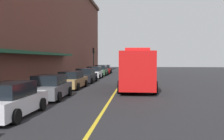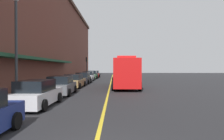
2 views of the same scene
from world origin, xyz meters
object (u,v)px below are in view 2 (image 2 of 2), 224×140
parked_car_6 (93,75)px  fire_truck (125,73)px  traffic_light_near (87,63)px  parked_car_4 (83,78)px  parked_car_5 (88,76)px  parked_car_1 (37,94)px  parked_car_7 (95,74)px  parked_car_3 (74,81)px  parked_car_2 (61,86)px  parking_meter_2 (85,74)px  street_lamp_left (16,35)px

parked_car_6 → fire_truck: (5.59, -17.63, 0.86)m
fire_truck → traffic_light_near: (-7.00, 18.94, 1.52)m
parked_car_4 → parked_car_5: bearing=1.0°
parked_car_1 → parked_car_7: (-0.00, 35.14, 0.01)m
parked_car_1 → parked_car_5: parked_car_5 is taller
parked_car_3 → parked_car_6: parked_car_6 is taller
parked_car_2 → parked_car_4: bearing=-1.6°
parked_car_5 → parked_car_6: parked_car_6 is taller
parked_car_5 → parked_car_1: bearing=-179.7°
parked_car_6 → parking_meter_2: (-1.47, -0.80, 0.28)m
parked_car_2 → parked_car_3: (-0.07, 5.90, -0.02)m
parking_meter_2 → traffic_light_near: (0.06, 2.11, 2.10)m
parked_car_2 → parked_car_4: (0.03, 11.69, 0.00)m
parking_meter_2 → fire_truck: bearing=-67.2°
parked_car_1 → traffic_light_near: (-1.31, 30.26, 2.42)m
parked_car_3 → parking_meter_2: size_ratio=3.64×
parked_car_2 → parked_car_5: (-0.04, 17.84, 0.01)m
parked_car_1 → parking_meter_2: (-1.38, 28.15, 0.32)m
parked_car_5 → street_lamp_left: bearing=175.1°
parked_car_2 → traffic_light_near: (-1.33, 25.01, 2.41)m
parked_car_3 → parked_car_7: parked_car_7 is taller
parked_car_3 → parked_car_2: bearing=-177.8°
parked_car_2 → street_lamp_left: street_lamp_left is taller
parking_meter_2 → traffic_light_near: 2.98m
parked_car_2 → parked_car_4: size_ratio=0.94×
parked_car_4 → parked_car_7: size_ratio=0.98×
parked_car_6 → parked_car_2: bearing=-178.8°
parked_car_6 → parking_meter_2: bearing=120.1°
parked_car_7 → street_lamp_left: (-1.97, -33.58, 3.66)m
parked_car_2 → street_lamp_left: size_ratio=0.63×
parked_car_2 → fire_truck: 8.36m
street_lamp_left → traffic_light_near: (0.66, 28.71, -1.24)m
parked_car_4 → parked_car_5: (-0.07, 6.15, 0.01)m
parked_car_6 → parked_car_1: bearing=-178.8°
parked_car_3 → traffic_light_near: bearing=5.3°
parking_meter_2 → parked_car_1: bearing=-87.2°
parked_car_5 → parked_car_7: bearing=0.2°
parked_car_4 → parked_car_7: bearing=0.5°
parked_car_4 → parked_car_5: 6.15m
parked_car_2 → street_lamp_left: (-1.99, -3.70, 3.66)m
parked_car_5 → parked_car_7: 12.04m
parked_car_4 → parked_car_6: size_ratio=1.12×
parked_car_2 → parked_car_6: size_ratio=1.05×
parking_meter_2 → street_lamp_left: size_ratio=0.19×
parked_car_4 → parked_car_7: (-0.05, 18.20, -0.00)m
traffic_light_near → fire_truck: bearing=-69.7°
parked_car_7 → traffic_light_near: size_ratio=1.12×
parked_car_2 → parked_car_6: 23.70m
parked_car_1 → traffic_light_near: size_ratio=1.04×
parked_car_1 → parked_car_6: size_ratio=1.07×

